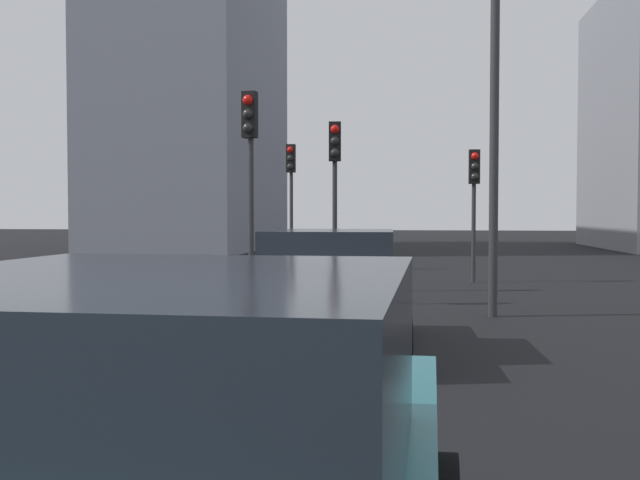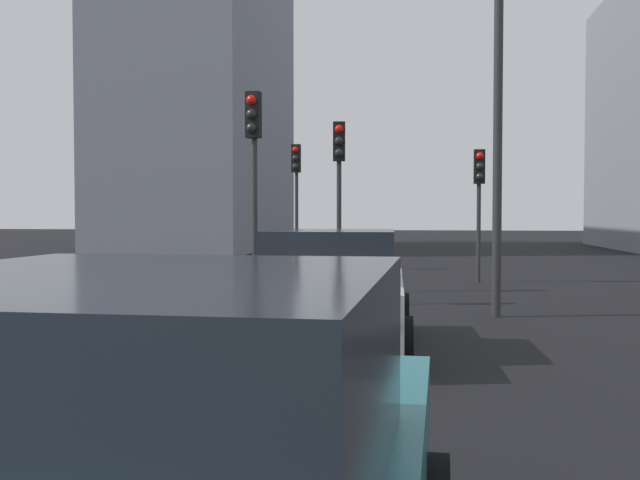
{
  "view_description": "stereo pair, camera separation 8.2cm",
  "coord_description": "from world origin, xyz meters",
  "px_view_note": "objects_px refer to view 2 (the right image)",
  "views": [
    {
      "loc": [
        -0.99,
        -0.99,
        1.83
      ],
      "look_at": [
        6.72,
        -0.04,
        1.55
      ],
      "focal_mm": 41.33,
      "sensor_mm": 36.0,
      "label": 1
    },
    {
      "loc": [
        -0.98,
        -1.07,
        1.83
      ],
      "look_at": [
        6.72,
        -0.04,
        1.55
      ],
      "focal_mm": 41.33,
      "sensor_mm": 36.0,
      "label": 2
    }
  ],
  "objects_px": {
    "traffic_light_near_left": "(253,153)",
    "traffic_light_far_left": "(296,180)",
    "traffic_light_far_right": "(479,187)",
    "street_lamp_kerbside": "(499,22)",
    "traffic_light_near_right": "(339,170)",
    "car_silver_lead": "(332,293)"
  },
  "relations": [
    {
      "from": "street_lamp_kerbside",
      "to": "car_silver_lead",
      "type": "bearing_deg",
      "value": 144.6
    },
    {
      "from": "car_silver_lead",
      "to": "street_lamp_kerbside",
      "type": "xyz_separation_m",
      "value": [
        3.54,
        -2.51,
        4.39
      ]
    },
    {
      "from": "traffic_light_near_left",
      "to": "traffic_light_near_right",
      "type": "distance_m",
      "value": 3.12
    },
    {
      "from": "traffic_light_far_right",
      "to": "street_lamp_kerbside",
      "type": "relative_size",
      "value": 0.39
    },
    {
      "from": "traffic_light_near_right",
      "to": "traffic_light_far_left",
      "type": "xyz_separation_m",
      "value": [
        6.48,
        2.09,
        0.08
      ]
    },
    {
      "from": "traffic_light_far_left",
      "to": "traffic_light_near_left",
      "type": "bearing_deg",
      "value": 7.69
    },
    {
      "from": "traffic_light_near_left",
      "to": "traffic_light_far_right",
      "type": "height_order",
      "value": "traffic_light_near_left"
    },
    {
      "from": "traffic_light_far_right",
      "to": "traffic_light_far_left",
      "type": "bearing_deg",
      "value": -125.49
    },
    {
      "from": "traffic_light_near_right",
      "to": "street_lamp_kerbside",
      "type": "distance_m",
      "value": 5.39
    },
    {
      "from": "traffic_light_near_left",
      "to": "street_lamp_kerbside",
      "type": "height_order",
      "value": "street_lamp_kerbside"
    },
    {
      "from": "car_silver_lead",
      "to": "traffic_light_far_right",
      "type": "relative_size",
      "value": 1.17
    },
    {
      "from": "car_silver_lead",
      "to": "street_lamp_kerbside",
      "type": "height_order",
      "value": "street_lamp_kerbside"
    },
    {
      "from": "traffic_light_far_left",
      "to": "traffic_light_far_right",
      "type": "height_order",
      "value": "traffic_light_far_left"
    },
    {
      "from": "traffic_light_far_left",
      "to": "traffic_light_far_right",
      "type": "bearing_deg",
      "value": 60.1
    },
    {
      "from": "traffic_light_near_left",
      "to": "traffic_light_far_left",
      "type": "distance_m",
      "value": 9.3
    },
    {
      "from": "traffic_light_near_left",
      "to": "street_lamp_kerbside",
      "type": "xyz_separation_m",
      "value": [
        -0.87,
        -4.58,
        2.14
      ]
    },
    {
      "from": "traffic_light_near_left",
      "to": "traffic_light_far_right",
      "type": "relative_size",
      "value": 1.2
    },
    {
      "from": "car_silver_lead",
      "to": "traffic_light_near_right",
      "type": "bearing_deg",
      "value": 3.6
    },
    {
      "from": "traffic_light_near_right",
      "to": "street_lamp_kerbside",
      "type": "bearing_deg",
      "value": 35.1
    },
    {
      "from": "car_silver_lead",
      "to": "traffic_light_near_left",
      "type": "xyz_separation_m",
      "value": [
        4.41,
        2.06,
        2.25
      ]
    },
    {
      "from": "street_lamp_kerbside",
      "to": "traffic_light_far_left",
      "type": "bearing_deg",
      "value": 27.5
    },
    {
      "from": "car_silver_lead",
      "to": "traffic_light_far_left",
      "type": "xyz_separation_m",
      "value": [
        13.68,
        2.77,
        2.15
      ]
    }
  ]
}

